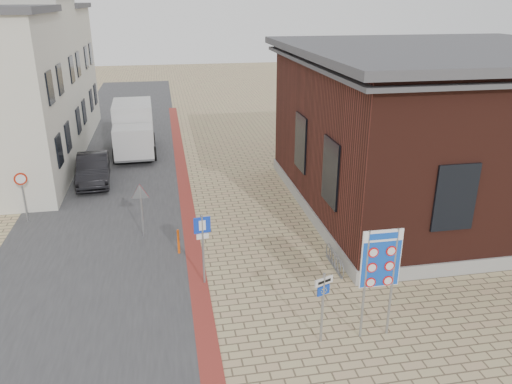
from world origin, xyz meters
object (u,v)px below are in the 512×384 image
object	(u,v)px
border_sign	(381,261)
essen_sign	(323,298)
box_truck	(134,128)
bollard	(178,242)
sedan	(93,169)
parking_sign	(203,238)

from	to	relation	value
border_sign	essen_sign	bearing A→B (deg)	-179.90
box_truck	bollard	xyz separation A→B (m)	(2.02, -13.14, -1.02)
sedan	box_truck	xyz separation A→B (m)	(1.82, 4.81, 0.79)
border_sign	parking_sign	world-z (taller)	border_sign
border_sign	bollard	distance (m)	7.78
border_sign	bollard	xyz separation A→B (m)	(-5.02, 5.66, -1.82)
sedan	essen_sign	distance (m)	15.82
box_truck	essen_sign	distance (m)	19.60
border_sign	bollard	bearing A→B (deg)	131.70
box_truck	sedan	bearing A→B (deg)	-112.34
box_truck	border_sign	distance (m)	20.09
box_truck	bollard	world-z (taller)	box_truck
box_truck	border_sign	world-z (taller)	border_sign
sedan	bollard	world-z (taller)	sedan
box_truck	parking_sign	size ratio (longest dim) A/B	2.32
border_sign	essen_sign	xyz separation A→B (m)	(-1.50, -0.00, -0.94)
sedan	border_sign	size ratio (longest dim) A/B	1.33
parking_sign	bollard	xyz separation A→B (m)	(-0.72, 2.16, -1.15)
box_truck	parking_sign	distance (m)	15.55
border_sign	parking_sign	bearing A→B (deg)	140.96
box_truck	bollard	size ratio (longest dim) A/B	5.92
essen_sign	bollard	xyz separation A→B (m)	(-3.52, 5.66, -0.88)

